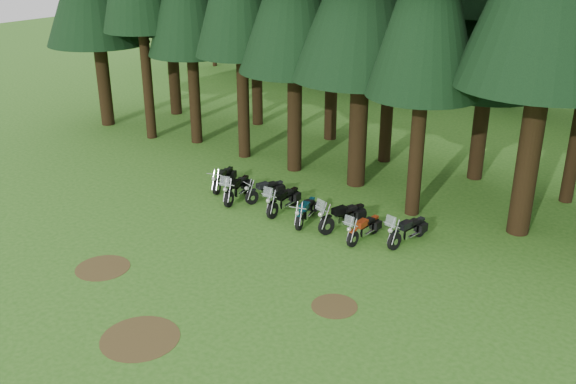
# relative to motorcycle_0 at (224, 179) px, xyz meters

# --- Properties ---
(ground) EXTENTS (120.00, 120.00, 0.00)m
(ground) POSITION_rel_motorcycle_0_xyz_m (4.36, -5.71, -0.43)
(ground) COLOR #2F6A1A
(ground) RESTS_ON ground
(decid_2) EXTENTS (6.72, 6.53, 8.40)m
(decid_2) POSITION_rel_motorcycle_0_xyz_m (-6.08, 19.07, 4.53)
(decid_2) COLOR black
(decid_2) RESTS_ON ground
(decid_3) EXTENTS (6.12, 5.95, 7.65)m
(decid_3) POSITION_rel_motorcycle_0_xyz_m (-0.36, 19.42, 4.08)
(decid_3) COLOR black
(decid_3) RESTS_ON ground
(decid_4) EXTENTS (5.93, 5.76, 7.41)m
(decid_4) POSITION_rel_motorcycle_0_xyz_m (5.94, 20.62, 3.94)
(decid_4) COLOR black
(decid_4) RESTS_ON ground
(dirt_patch_0) EXTENTS (1.80, 1.80, 0.01)m
(dirt_patch_0) POSITION_rel_motorcycle_0_xyz_m (1.36, -7.71, -0.42)
(dirt_patch_0) COLOR #4C3D1E
(dirt_patch_0) RESTS_ON ground
(dirt_patch_1) EXTENTS (1.40, 1.40, 0.01)m
(dirt_patch_1) POSITION_rel_motorcycle_0_xyz_m (8.86, -5.21, -0.42)
(dirt_patch_1) COLOR #4C3D1E
(dirt_patch_1) RESTS_ON ground
(dirt_patch_2) EXTENTS (2.20, 2.20, 0.01)m
(dirt_patch_2) POSITION_rel_motorcycle_0_xyz_m (5.36, -9.71, -0.42)
(dirt_patch_2) COLOR #4C3D1E
(dirt_patch_2) RESTS_ON ground
(motorcycle_0) EXTENTS (0.74, 2.01, 0.84)m
(motorcycle_0) POSITION_rel_motorcycle_0_xyz_m (0.00, 0.00, 0.00)
(motorcycle_0) COLOR black
(motorcycle_0) RESTS_ON ground
(motorcycle_1) EXTENTS (0.82, 2.26, 1.43)m
(motorcycle_1) POSITION_rel_motorcycle_0_xyz_m (1.31, -0.65, 0.05)
(motorcycle_1) COLOR black
(motorcycle_1) RESTS_ON ground
(motorcycle_2) EXTENTS (0.72, 1.91, 0.80)m
(motorcycle_2) POSITION_rel_motorcycle_0_xyz_m (2.29, 0.01, -0.02)
(motorcycle_2) COLOR black
(motorcycle_2) RESTS_ON ground
(motorcycle_3) EXTENTS (0.42, 2.21, 1.39)m
(motorcycle_3) POSITION_rel_motorcycle_0_xyz_m (3.57, -0.52, 0.04)
(motorcycle_3) COLOR black
(motorcycle_3) RESTS_ON ground
(motorcycle_4) EXTENTS (0.66, 2.02, 0.84)m
(motorcycle_4) POSITION_rel_motorcycle_0_xyz_m (4.83, -0.80, 0.00)
(motorcycle_4) COLOR black
(motorcycle_4) RESTS_ON ground
(motorcycle_5) EXTENTS (1.01, 2.27, 1.46)m
(motorcycle_5) POSITION_rel_motorcycle_0_xyz_m (6.30, -0.51, 0.06)
(motorcycle_5) COLOR black
(motorcycle_5) RESTS_ON ground
(motorcycle_6) EXTENTS (0.45, 2.04, 1.28)m
(motorcycle_6) POSITION_rel_motorcycle_0_xyz_m (7.38, -0.84, -0.00)
(motorcycle_6) COLOR black
(motorcycle_6) RESTS_ON ground
(motorcycle_7) EXTENTS (0.68, 2.19, 1.38)m
(motorcycle_7) POSITION_rel_motorcycle_0_xyz_m (8.77, -0.15, 0.03)
(motorcycle_7) COLOR black
(motorcycle_7) RESTS_ON ground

